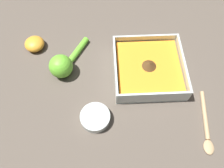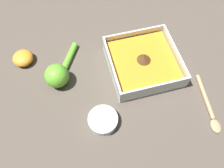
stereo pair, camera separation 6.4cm
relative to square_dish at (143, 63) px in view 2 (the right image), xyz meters
The scene contains 6 objects.
ground_plane 0.03m from the square_dish, 68.46° to the right, with size 4.00×4.00×0.00m, color brown.
square_dish is the anchor object (origin of this frame).
spice_bowl 0.22m from the square_dish, 48.10° to the right, with size 0.08×0.08×0.03m.
lemon_squeezer 0.26m from the square_dish, 94.21° to the right, with size 0.17×0.12×0.07m.
lemon_half 0.38m from the square_dish, 107.68° to the right, with size 0.06×0.06×0.04m.
wooden_spoon 0.23m from the square_dish, 37.64° to the left, with size 0.18×0.04×0.01m.
Camera 2 is at (0.34, -0.18, 0.59)m, focal length 35.00 mm.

